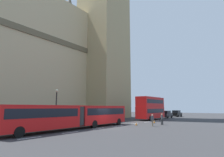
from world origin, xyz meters
The scene contains 11 objects.
ground_plane centered at (0.00, 0.00, 0.00)m, with size 160.00×160.00×0.00m, color #333335.
lane_centre_marking centered at (0.40, 0.00, 0.00)m, with size 34.40×0.16×0.01m.
articulated_bus centered at (-4.02, 1.99, 1.75)m, with size 18.85×2.54×2.90m.
double_decker_bus centered at (17.82, 2.00, 2.71)m, with size 9.37×2.54×4.90m.
sedan_lead centered at (27.27, 2.10, 0.91)m, with size 4.40×1.86×1.85m.
sedan_trailing centered at (34.97, 1.92, 0.91)m, with size 4.40×1.86×1.85m.
traffic_cone_west centered at (4.87, -1.64, 0.28)m, with size 0.36×0.36×0.58m.
traffic_cone_middle centered at (10.31, -2.10, 0.28)m, with size 0.36×0.36×0.58m.
street_lamp centered at (-3.68, 6.50, 3.06)m, with size 0.44×0.44×5.27m.
pedestrian_near_cones centered at (4.86, -4.29, 0.91)m, with size 0.42×0.47×1.69m.
pedestrian_by_kerb centered at (7.93, -4.47, 0.91)m, with size 0.46×0.44×1.69m.
Camera 1 is at (-20.28, -15.89, 2.65)m, focal length 29.76 mm.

